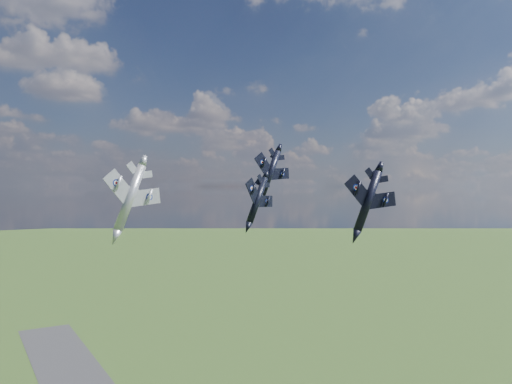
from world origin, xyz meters
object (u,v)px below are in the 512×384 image
jet_lead_navy (257,200)px  jet_right_navy (368,201)px  jet_left_silver (130,198)px  jet_high_navy (270,173)px

jet_lead_navy → jet_right_navy: 19.14m
jet_left_silver → jet_high_navy: bearing=-2.2°
jet_lead_navy → jet_left_silver: jet_left_silver is taller
jet_lead_navy → jet_high_navy: 17.49m
jet_right_navy → jet_left_silver: bearing=161.1°
jet_right_navy → jet_left_silver: jet_left_silver is taller
jet_right_navy → jet_high_navy: 27.16m
jet_lead_navy → jet_high_navy: bearing=30.1°
jet_lead_navy → jet_right_navy: bearing=-65.9°
jet_lead_navy → jet_high_navy: (10.75, 12.78, 5.19)m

